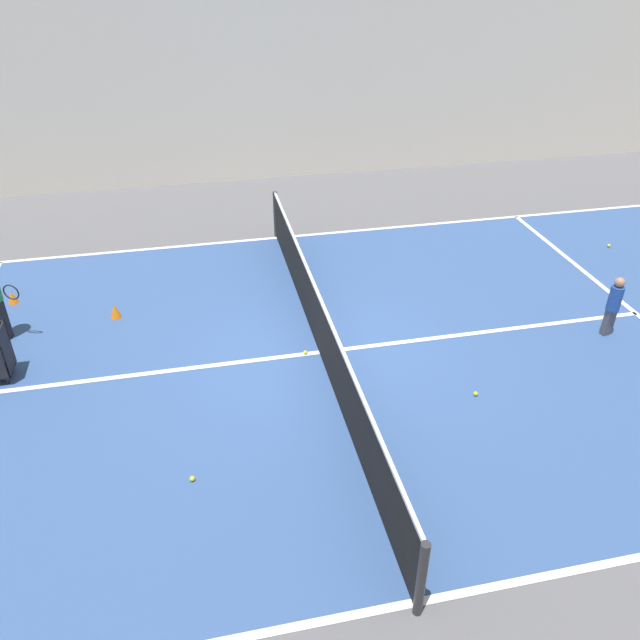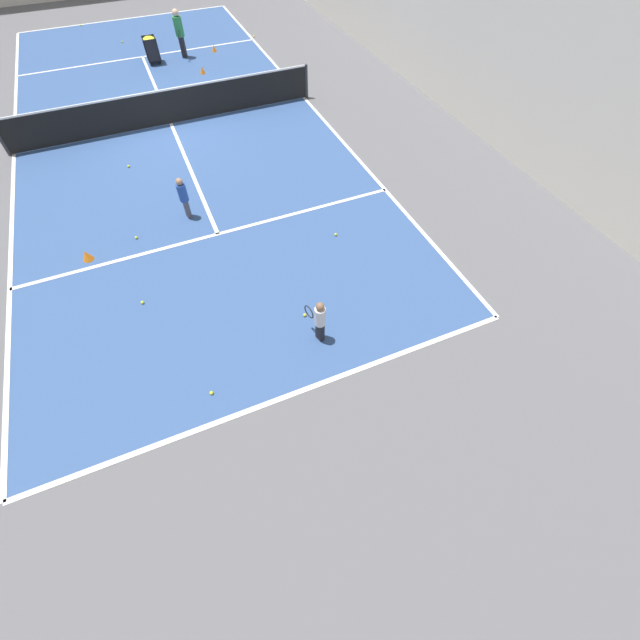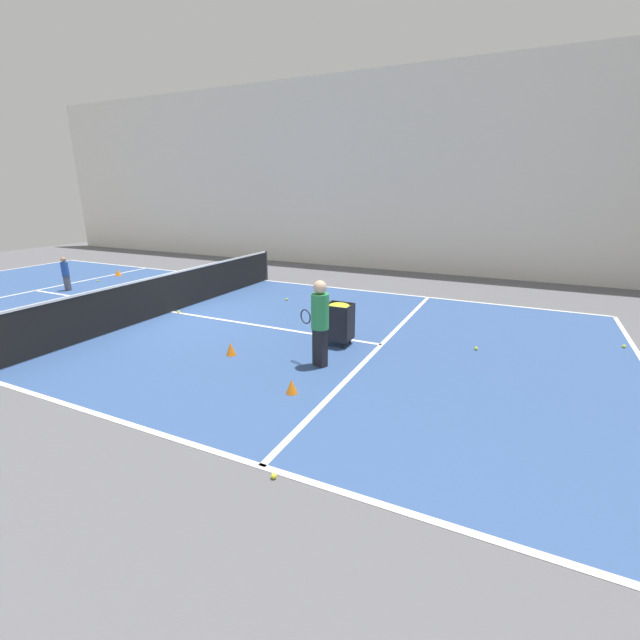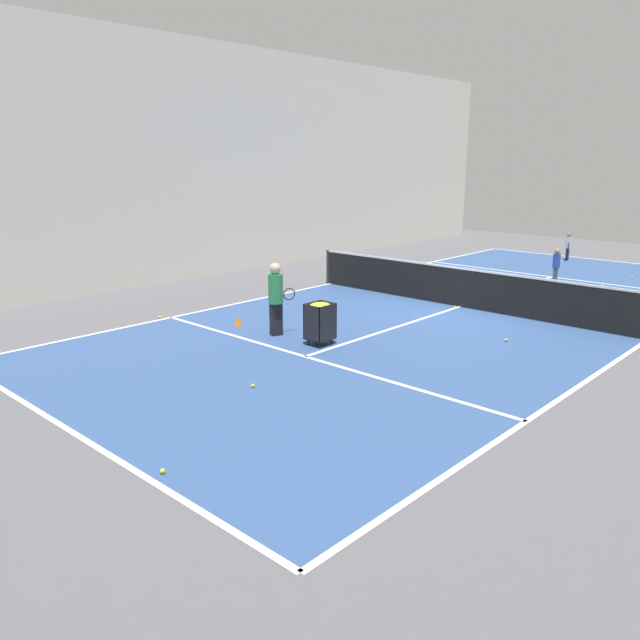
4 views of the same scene
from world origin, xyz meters
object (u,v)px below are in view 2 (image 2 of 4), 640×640
object	(u,v)px
training_cone_1	(214,48)
player_near_baseline	(319,319)
tennis_net	(166,107)
ball_cart	(150,45)
training_cone_0	(202,70)
child_midcourt	(183,196)
coach_at_net	(179,30)

from	to	relation	value
training_cone_1	player_near_baseline	bearing A→B (deg)	-96.63
tennis_net	ball_cart	distance (m)	5.08
training_cone_1	training_cone_0	bearing A→B (deg)	-116.17
training_cone_1	tennis_net	bearing A→B (deg)	-117.93
child_midcourt	training_cone_0	bearing A→B (deg)	-25.49
coach_at_net	training_cone_1	size ratio (longest dim) A/B	6.85
coach_at_net	child_midcourt	size ratio (longest dim) A/B	1.48
player_near_baseline	child_midcourt	world-z (taller)	child_midcourt
coach_at_net	training_cone_0	bearing A→B (deg)	30.39
player_near_baseline	training_cone_0	world-z (taller)	player_near_baseline
player_near_baseline	coach_at_net	xyz separation A→B (m)	(0.52, 14.95, 0.33)
ball_cart	tennis_net	bearing A→B (deg)	-94.15
child_midcourt	training_cone_1	size ratio (longest dim) A/B	4.62
player_near_baseline	child_midcourt	bearing A→B (deg)	4.15
ball_cart	training_cone_1	size ratio (longest dim) A/B	3.83
player_near_baseline	child_midcourt	xyz separation A→B (m)	(-1.54, 4.81, 0.03)
training_cone_1	child_midcourt	bearing A→B (deg)	-107.83
player_near_baseline	ball_cart	bearing A→B (deg)	-11.00
player_near_baseline	training_cone_1	world-z (taller)	player_near_baseline
tennis_net	ball_cart	bearing A→B (deg)	85.85
coach_at_net	child_midcourt	distance (m)	10.36
training_cone_1	coach_at_net	bearing A→B (deg)	-176.03
coach_at_net	training_cone_0	distance (m)	2.02
coach_at_net	ball_cart	size ratio (longest dim) A/B	1.79
tennis_net	player_near_baseline	distance (m)	9.81
child_midcourt	ball_cart	world-z (taller)	child_midcourt
tennis_net	training_cone_1	world-z (taller)	tennis_net
ball_cart	training_cone_1	bearing A→B (deg)	5.03
training_cone_0	tennis_net	bearing A→B (deg)	-118.91
training_cone_0	player_near_baseline	bearing A→B (deg)	-93.52
child_midcourt	player_near_baseline	bearing A→B (deg)	-171.91
tennis_net	coach_at_net	world-z (taller)	coach_at_net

